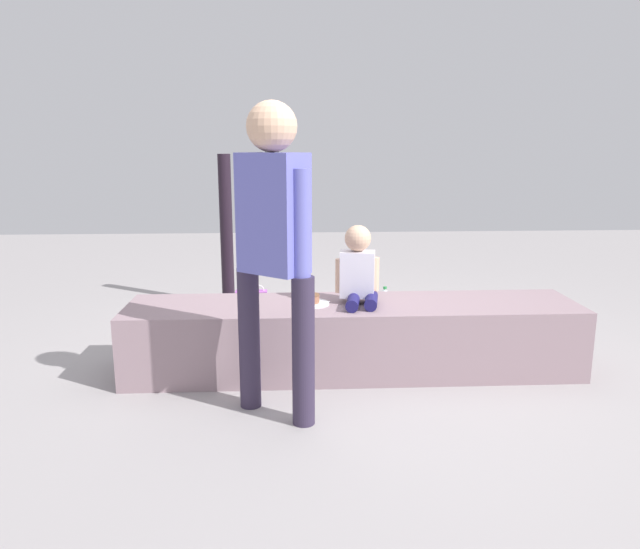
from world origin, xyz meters
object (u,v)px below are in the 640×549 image
at_px(gift_bag, 252,306).
at_px(party_cup_red, 437,304).
at_px(adult_standing, 274,233).
at_px(water_bottle_far_side, 385,299).
at_px(water_bottle_near_gift, 330,304).
at_px(cake_box_white, 399,332).
at_px(child_seated, 358,269).
at_px(cake_plate, 311,301).
at_px(handbag_black_leather, 286,329).

xyz_separation_m(gift_bag, party_cup_red, (1.57, 0.25, -0.08)).
bearing_deg(adult_standing, water_bottle_far_side, 65.73).
bearing_deg(gift_bag, water_bottle_near_gift, 17.97).
xyz_separation_m(water_bottle_near_gift, cake_box_white, (0.45, -0.74, -0.01)).
bearing_deg(child_seated, cake_box_white, 55.48).
xyz_separation_m(child_seated, gift_bag, (-0.73, 1.07, -0.52)).
height_order(water_bottle_far_side, party_cup_red, water_bottle_far_side).
xyz_separation_m(cake_plate, party_cup_red, (1.13, 1.33, -0.40)).
bearing_deg(cake_plate, water_bottle_near_gift, 80.93).
relative_size(child_seated, gift_bag, 1.57).
relative_size(child_seated, adult_standing, 0.30).
relative_size(adult_standing, gift_bag, 5.21).
height_order(adult_standing, water_bottle_near_gift, adult_standing).
relative_size(child_seated, water_bottle_far_side, 2.35).
bearing_deg(cake_plate, water_bottle_far_side, 63.66).
distance_m(cake_plate, gift_bag, 1.21).
relative_size(child_seated, water_bottle_near_gift, 2.67).
bearing_deg(cake_box_white, water_bottle_far_side, 88.23).
xyz_separation_m(cake_plate, handbag_black_leather, (-0.16, 0.47, -0.33)).
bearing_deg(adult_standing, gift_bag, 97.86).
distance_m(child_seated, water_bottle_far_side, 1.52).
bearing_deg(party_cup_red, water_bottle_near_gift, -177.29).
relative_size(cake_plate, party_cup_red, 1.97).
distance_m(child_seated, adult_standing, 0.85).
height_order(water_bottle_near_gift, party_cup_red, water_bottle_near_gift).
xyz_separation_m(child_seated, cake_plate, (-0.29, -0.01, -0.19)).
xyz_separation_m(child_seated, cake_box_white, (0.37, 0.53, -0.58)).
distance_m(cake_plate, handbag_black_leather, 0.60).
distance_m(child_seated, cake_plate, 0.35).
bearing_deg(gift_bag, water_bottle_far_side, 14.86).
distance_m(child_seated, water_bottle_near_gift, 1.40).
height_order(child_seated, water_bottle_near_gift, child_seated).
distance_m(cake_plate, water_bottle_far_side, 1.58).
height_order(gift_bag, water_bottle_far_side, gift_bag).
distance_m(cake_plate, water_bottle_near_gift, 1.36).
height_order(cake_plate, party_cup_red, cake_plate).
bearing_deg(handbag_black_leather, child_seated, -45.52).
height_order(adult_standing, cake_plate, adult_standing).
bearing_deg(handbag_black_leather, party_cup_red, 33.83).
bearing_deg(adult_standing, child_seated, 50.81).
distance_m(adult_standing, cake_plate, 0.81).
height_order(adult_standing, water_bottle_far_side, adult_standing).
bearing_deg(child_seated, party_cup_red, 57.59).
relative_size(party_cup_red, cake_box_white, 0.34).
bearing_deg(party_cup_red, adult_standing, -124.68).
height_order(water_bottle_near_gift, cake_box_white, water_bottle_near_gift).
xyz_separation_m(water_bottle_far_side, party_cup_red, (0.45, -0.04, -0.04)).
bearing_deg(water_bottle_near_gift, handbag_black_leather, -114.06).
bearing_deg(cake_plate, child_seated, 2.64).
relative_size(water_bottle_near_gift, cake_box_white, 0.53).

